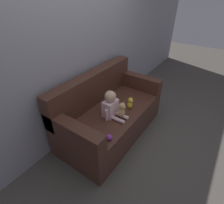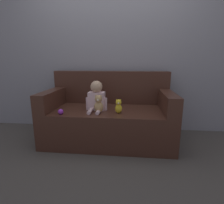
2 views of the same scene
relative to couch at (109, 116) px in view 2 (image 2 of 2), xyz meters
The scene contains 7 objects.
ground_plane 0.34m from the couch, 90.00° to the right, with size 12.00×12.00×0.00m, color #4C4742.
wall_back 1.07m from the couch, 90.00° to the left, with size 8.00×0.05×2.60m.
couch is the anchor object (origin of this frame).
person_baby 0.36m from the couch, 134.86° to the right, with size 0.28×0.33×0.38m.
teddy_bear_brown 0.38m from the couch, 108.11° to the right, with size 0.11×0.10×0.23m.
plush_toy_side 0.38m from the couch, 60.74° to the right, with size 0.09×0.08×0.18m.
toy_ball 0.69m from the couch, 143.78° to the right, with size 0.07×0.07×0.07m.
Camera 2 is at (0.29, -2.29, 1.10)m, focal length 28.00 mm.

